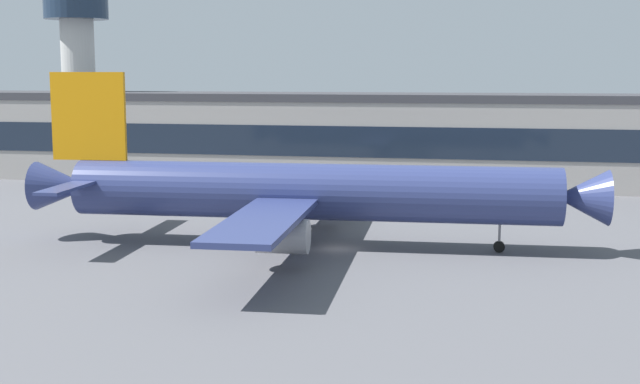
% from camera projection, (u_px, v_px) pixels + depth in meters
% --- Properties ---
extents(ground_plane, '(600.00, 600.00, 0.00)m').
position_uv_depth(ground_plane, '(338.00, 249.00, 84.40)').
color(ground_plane, '#56565B').
extents(terminal_building, '(155.66, 14.38, 14.12)m').
position_uv_depth(terminal_building, '(394.00, 139.00, 131.90)').
color(terminal_building, '#9E9993').
rests_on(terminal_building, ground_plane).
extents(airliner, '(58.28, 49.77, 17.49)m').
position_uv_depth(airliner, '(303.00, 192.00, 84.85)').
color(airliner, navy).
rests_on(airliner, ground_plane).
extents(control_tower, '(10.67, 10.67, 32.21)m').
position_uv_depth(control_tower, '(78.00, 56.00, 143.20)').
color(control_tower, '#B7B7B2').
rests_on(control_tower, ground_plane).
extents(fuel_truck, '(7.80, 8.04, 3.35)m').
position_uv_depth(fuel_truck, '(373.00, 189.00, 113.49)').
color(fuel_truck, gray).
rests_on(fuel_truck, ground_plane).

